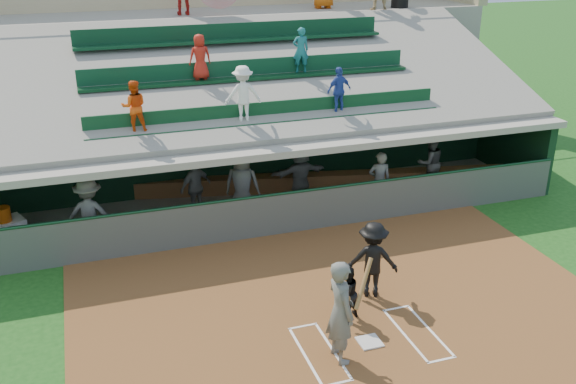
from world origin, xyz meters
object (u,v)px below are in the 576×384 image
object	(u,v)px
home_plate	(369,342)
catcher	(346,293)
white_table	(7,234)
batter_at_plate	(341,311)
water_cooler	(3,214)

from	to	relation	value
home_plate	catcher	distance (m)	1.07
home_plate	white_table	bearing A→B (deg)	136.97
catcher	white_table	size ratio (longest dim) A/B	1.37
batter_at_plate	catcher	bearing A→B (deg)	61.70
home_plate	white_table	size ratio (longest dim) A/B	0.51
white_table	catcher	bearing A→B (deg)	-62.69
catcher	water_cooler	distance (m)	8.53
home_plate	batter_at_plate	xyz separation A→B (m)	(-0.72, -0.24, 0.98)
catcher	white_table	xyz separation A→B (m)	(-6.64, 5.39, -0.19)
batter_at_plate	home_plate	bearing A→B (deg)	18.52
home_plate	batter_at_plate	distance (m)	1.25
water_cooler	home_plate	bearing A→B (deg)	-42.84
home_plate	catcher	world-z (taller)	catcher
home_plate	water_cooler	bearing A→B (deg)	137.16
catcher	home_plate	bearing A→B (deg)	74.33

